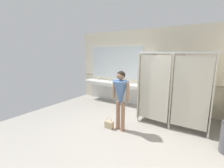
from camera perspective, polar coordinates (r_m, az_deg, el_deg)
ground_plane at (r=4.42m, az=0.09°, el=-17.27°), size 6.34×5.54×0.10m
wall_back at (r=6.19m, az=13.01°, el=5.45°), size 6.34×0.12×2.93m
wall_back_tile_band at (r=6.19m, az=12.64°, el=1.57°), size 6.34×0.01×0.06m
vanity_counter at (r=6.73m, az=0.24°, el=-1.09°), size 2.58×0.55×0.97m
mirror_panel at (r=6.75m, az=1.16°, el=7.87°), size 2.48×0.02×1.32m
bathroom_stalls at (r=4.93m, az=22.04°, el=-0.97°), size 1.92×1.55×2.09m
person_standing at (r=4.12m, az=3.12°, el=-3.48°), size 0.55×0.48×1.61m
handbag at (r=4.51m, az=-1.04°, el=-14.39°), size 0.24×0.13×0.33m
soap_dispenser at (r=6.55m, az=3.14°, el=1.48°), size 0.07×0.07×0.22m
paper_cup at (r=6.60m, az=-1.11°, el=1.13°), size 0.07×0.07×0.10m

